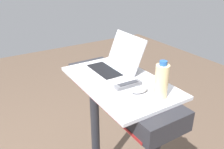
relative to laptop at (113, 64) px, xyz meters
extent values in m
cylinder|color=#28282D|center=(-0.20, -0.04, -0.59)|extent=(0.07, 0.07, 0.82)
cube|color=#28282D|center=(0.14, -0.04, -0.12)|extent=(0.90, 0.28, 0.11)
cube|color=#0C3F19|center=(0.14, -0.19, -0.12)|extent=(0.24, 0.01, 0.06)
cube|color=maroon|center=(0.14, -0.18, -0.17)|extent=(0.81, 0.00, 0.02)
cube|color=silver|center=(0.14, -0.04, -0.06)|extent=(0.73, 0.45, 0.02)
cube|color=#B7B7BC|center=(0.00, -0.05, -0.04)|extent=(0.32, 0.22, 0.02)
cube|color=black|center=(0.00, -0.06, -0.03)|extent=(0.26, 0.12, 0.00)
cube|color=#B7B7BC|center=(0.00, 0.10, 0.07)|extent=(0.32, 0.09, 0.20)
cube|color=#8CCCF2|center=(0.00, 0.10, 0.07)|extent=(0.28, 0.07, 0.18)
ellipsoid|color=#B2B2B7|center=(0.32, -0.04, -0.03)|extent=(0.07, 0.11, 0.03)
cylinder|color=beige|center=(0.41, 0.03, 0.04)|extent=(0.07, 0.07, 0.18)
cylinder|color=#2659A5|center=(0.41, 0.03, 0.14)|extent=(0.04, 0.04, 0.02)
cube|color=slate|center=(0.23, -0.04, -0.04)|extent=(0.05, 0.16, 0.02)
cube|color=#333338|center=(0.23, -0.04, -0.02)|extent=(0.04, 0.12, 0.00)
camera|label=1|loc=(1.18, -0.74, 0.57)|focal=37.60mm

